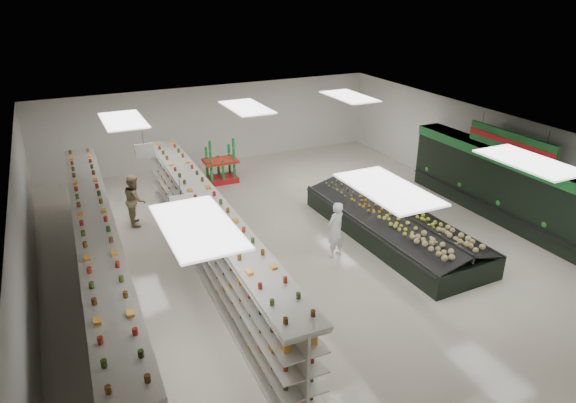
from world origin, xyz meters
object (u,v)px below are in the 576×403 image
produce_island (392,224)px  shopper_main (336,230)px  gondola_left (101,266)px  gondola_center (211,239)px  shopper_background (135,200)px  soda_endcap (220,163)px

produce_island → shopper_main: size_ratio=4.00×
gondola_left → gondola_center: gondola_left is taller
gondola_left → produce_island: (8.14, -0.23, -0.50)m
gondola_center → shopper_background: bearing=109.9°
produce_island → gondola_left: bearing=178.4°
shopper_main → shopper_background: 6.40m
gondola_center → shopper_background: 3.94m
shopper_main → shopper_background: bearing=-62.4°
soda_endcap → shopper_main: shopper_main is taller
shopper_main → shopper_background: (-4.58, 4.47, 0.00)m
gondola_center → soda_endcap: bearing=70.5°
shopper_background → gondola_center: bearing=-153.6°
shopper_main → soda_endcap: bearing=-99.4°
soda_endcap → shopper_background: (-3.54, -2.30, 0.04)m
gondola_left → soda_endcap: size_ratio=7.48×
soda_endcap → shopper_main: (1.04, -6.77, 0.04)m
gondola_left → produce_island: 8.16m
produce_island → soda_endcap: (-3.14, 6.50, 0.33)m
gondola_center → produce_island: 5.45m
gondola_center → shopper_main: bearing=-11.5°
gondola_center → soda_endcap: (2.27, 6.03, -0.14)m
gondola_center → shopper_background: (-1.27, 3.73, -0.10)m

